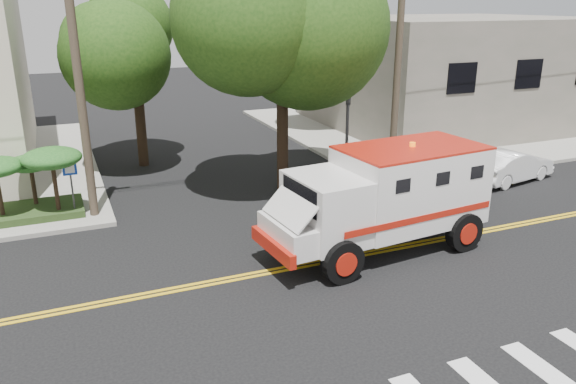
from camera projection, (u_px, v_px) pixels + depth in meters
name	position (u px, v px, depth m)	size (l,w,h in m)	color
ground	(320.00, 262.00, 15.88)	(100.00, 100.00, 0.00)	black
sidewalk_ne	(428.00, 127.00, 32.57)	(17.00, 17.00, 0.15)	gray
building_right	(449.00, 71.00, 32.56)	(14.00, 12.00, 6.00)	#656256
utility_pole_left	(79.00, 85.00, 17.62)	(0.28, 0.28, 9.00)	#382D23
utility_pole_right	(398.00, 68.00, 22.14)	(0.28, 0.28, 9.00)	#382D23
tree_left	(141.00, 33.00, 23.33)	(4.48, 4.20, 7.70)	black
tree_right	(342.00, 18.00, 30.91)	(4.80, 4.50, 8.20)	black
traffic_signal	(347.00, 133.00, 21.44)	(0.15, 0.18, 3.60)	#3F3F42
accessibility_sign	(71.00, 181.00, 18.56)	(0.45, 0.10, 2.02)	#3F3F42
palm_planter	(29.00, 173.00, 18.41)	(3.52, 2.63, 2.36)	#1E3314
armored_truck	(386.00, 194.00, 16.19)	(6.88, 3.21, 3.04)	silver
parked_sedan	(512.00, 166.00, 22.83)	(1.36, 3.91, 1.29)	white
pedestrian_a	(385.00, 160.00, 22.38)	(0.60, 0.40, 1.66)	gray
pedestrian_b	(431.00, 156.00, 23.21)	(0.76, 0.59, 1.56)	gray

